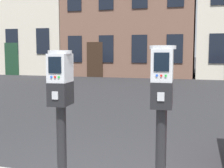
# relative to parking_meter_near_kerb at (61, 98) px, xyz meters

# --- Properties ---
(parking_meter_near_kerb) EXTENTS (0.23, 0.26, 1.41)m
(parking_meter_near_kerb) POSITION_rel_parking_meter_near_kerb_xyz_m (0.00, 0.00, 0.00)
(parking_meter_near_kerb) COLOR black
(parking_meter_near_kerb) RESTS_ON sidewalk_slab
(parking_meter_twin_adjacent) EXTENTS (0.23, 0.26, 1.44)m
(parking_meter_twin_adjacent) POSITION_rel_parking_meter_near_kerb_xyz_m (0.92, 0.00, 0.03)
(parking_meter_twin_adjacent) COLOR black
(parking_meter_twin_adjacent) RESTS_ON sidewalk_slab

